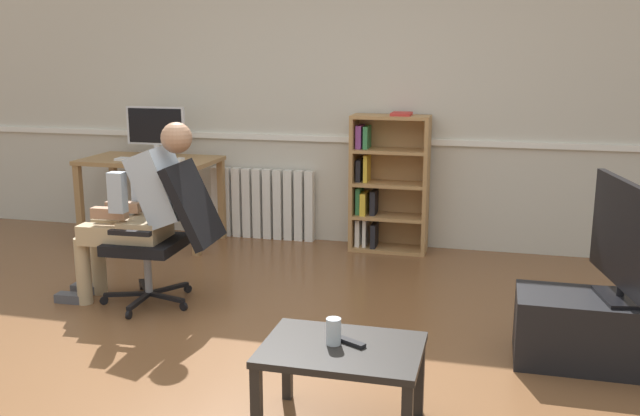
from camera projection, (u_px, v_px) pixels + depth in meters
name	position (u px, v px, depth m)	size (l,w,h in m)	color
ground_plane	(254.00, 366.00, 3.78)	(18.00, 18.00, 0.00)	brown
back_wall	(355.00, 89.00, 5.99)	(12.00, 0.13, 2.70)	beige
computer_desk	(151.00, 171.00, 6.08)	(1.16, 0.65, 0.76)	#9E7547
imac_monitor	(156.00, 128.00, 6.06)	(0.54, 0.14, 0.44)	silver
keyboard	(138.00, 159.00, 5.93)	(0.38, 0.12, 0.02)	white
computer_mouse	(179.00, 160.00, 5.86)	(0.06, 0.10, 0.03)	white
bookshelf	(385.00, 185.00, 5.89)	(0.65, 0.29, 1.18)	#AD7F4C
radiator	(262.00, 204.00, 6.31)	(0.96, 0.08, 0.64)	white
office_chair	(168.00, 229.00, 4.58)	(0.81, 0.62, 0.97)	black
person_seated	(140.00, 209.00, 4.59)	(0.98, 0.40, 1.23)	tan
tv_stand	(616.00, 333.00, 3.73)	(1.05, 0.43, 0.38)	black
tv_screen	(626.00, 239.00, 3.62)	(0.26, 0.92, 0.63)	black
coffee_table	(342.00, 358.00, 3.06)	(0.70, 0.51, 0.40)	black
drinking_glass	(334.00, 331.00, 3.06)	(0.07, 0.07, 0.12)	silver
spare_remote	(350.00, 342.00, 3.07)	(0.04, 0.15, 0.02)	black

